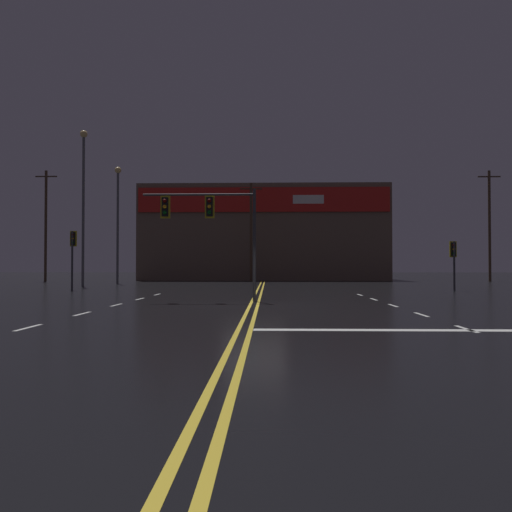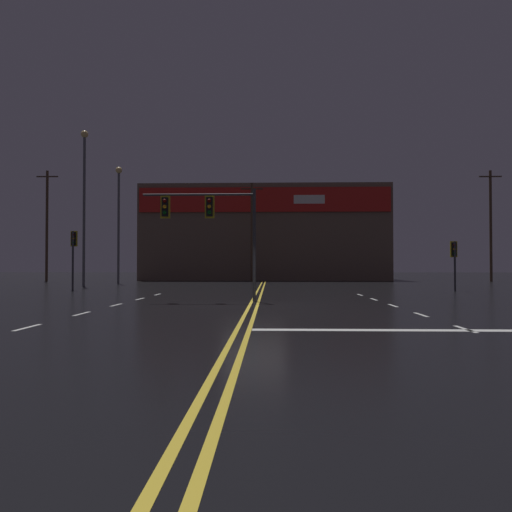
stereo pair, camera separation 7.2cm
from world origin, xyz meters
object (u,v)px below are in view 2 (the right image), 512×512
Objects in this scene: streetlight_far_left at (119,210)px; traffic_signal_corner_northwest at (74,247)px; traffic_signal_median at (207,215)px; streetlight_far_right at (84,190)px; traffic_signal_corner_northeast at (454,255)px.

traffic_signal_corner_northwest is at bearing -86.93° from streetlight_far_left.
traffic_signal_median is 0.41× the size of streetlight_far_right.
traffic_signal_median is at bearing -54.24° from streetlight_far_right.
streetlight_far_right is (-11.51, 15.98, 3.63)m from traffic_signal_median.
traffic_signal_median is 13.79m from traffic_signal_corner_northwest.
traffic_signal_corner_northeast is 27.45m from streetlight_far_left.
traffic_signal_median reaches higher than traffic_signal_corner_northeast.
streetlight_far_left is 5.25m from streetlight_far_right.
streetlight_far_right is (-25.61, 6.64, 5.14)m from traffic_signal_corner_northeast.
streetlight_far_left is 0.85× the size of streetlight_far_right.
streetlight_far_right reaches higher than traffic_signal_median.
streetlight_far_left reaches higher than traffic_signal_median.
streetlight_far_left is (-0.61, 11.33, 3.63)m from traffic_signal_corner_northwest.
traffic_signal_median is 20.03m from streetlight_far_right.
streetlight_far_left reaches higher than traffic_signal_corner_northwest.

